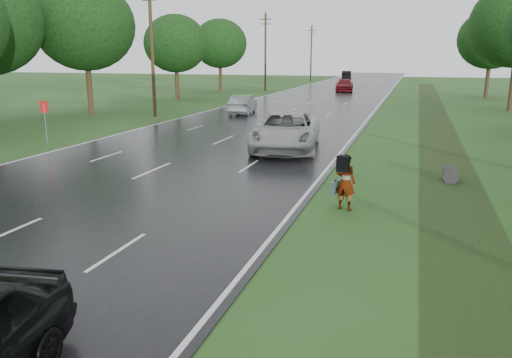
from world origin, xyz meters
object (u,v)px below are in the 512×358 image
object	(u,v)px
white_pickup	(286,131)
silver_sedan	(243,105)
road_sign	(45,114)
pedestrian	(345,181)

from	to	relation	value
white_pickup	silver_sedan	bearing A→B (deg)	108.79
road_sign	silver_sedan	xyz separation A→B (m)	(5.30, 16.51, -0.86)
silver_sedan	road_sign	bearing A→B (deg)	65.17
road_sign	silver_sedan	bearing A→B (deg)	72.19
road_sign	white_pickup	distance (m)	12.75
road_sign	pedestrian	xyz separation A→B (m)	(16.68, -6.86, -0.75)
white_pickup	silver_sedan	xyz separation A→B (m)	(-7.24, 14.30, -0.18)
pedestrian	silver_sedan	xyz separation A→B (m)	(-11.37, 23.37, -0.11)
silver_sedan	pedestrian	bearing A→B (deg)	108.93
pedestrian	white_pickup	xyz separation A→B (m)	(-4.13, 9.06, 0.07)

